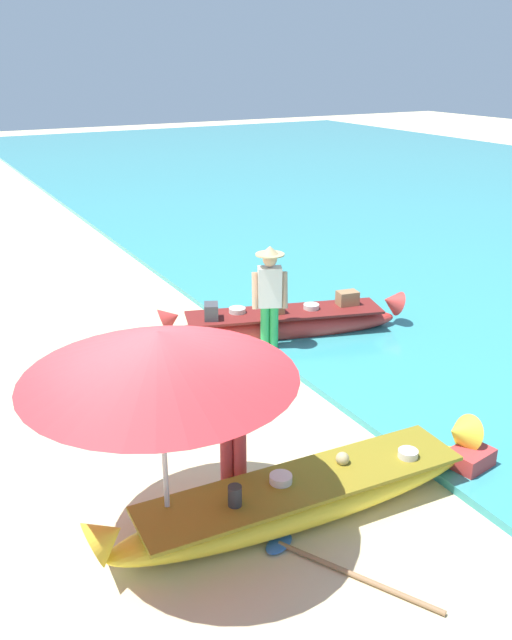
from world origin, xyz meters
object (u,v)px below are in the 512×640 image
object	(u,v)px
boat_red_midground	(284,323)
paddle	(329,564)
person_vendor_hatted	(270,293)
patio_umbrella_large	(159,355)
person_tourist_customer	(233,418)
cooler_box	(470,461)
boat_yellow_foreground	(304,496)

from	to	relation	value
boat_red_midground	paddle	distance (m)	5.45
person_vendor_hatted	patio_umbrella_large	world-z (taller)	patio_umbrella_large
person_tourist_customer	patio_umbrella_large	xyz separation A→B (m)	(-0.89, -0.37, 1.05)
patio_umbrella_large	cooler_box	world-z (taller)	patio_umbrella_large
patio_umbrella_large	paddle	distance (m)	2.50
boat_yellow_foreground	paddle	bearing A→B (deg)	-105.10
person_vendor_hatted	patio_umbrella_large	distance (m)	4.71
person_vendor_hatted	person_tourist_customer	size ratio (longest dim) A/B	1.06
person_vendor_hatted	person_tourist_customer	bearing A→B (deg)	-125.55
cooler_box	person_tourist_customer	bearing A→B (deg)	150.03
boat_yellow_foreground	boat_red_midground	bearing A→B (deg)	61.54
boat_red_midground	patio_umbrella_large	world-z (taller)	patio_umbrella_large
person_vendor_hatted	cooler_box	size ratio (longest dim) A/B	3.72
person_vendor_hatted	paddle	distance (m)	4.94
person_tourist_customer	cooler_box	bearing A→B (deg)	-19.73
boat_yellow_foreground	person_tourist_customer	size ratio (longest dim) A/B	2.67
paddle	person_vendor_hatted	bearing A→B (deg)	66.77
boat_yellow_foreground	boat_red_midground	size ratio (longest dim) A/B	1.08
boat_yellow_foreground	person_vendor_hatted	world-z (taller)	person_vendor_hatted
person_vendor_hatted	patio_umbrella_large	xyz separation A→B (m)	(-3.07, -3.42, 0.98)
boat_yellow_foreground	cooler_box	size ratio (longest dim) A/B	9.42
person_vendor_hatted	patio_umbrella_large	size ratio (longest dim) A/B	0.71
boat_yellow_foreground	paddle	xyz separation A→B (m)	(-0.20, -0.75, -0.21)
cooler_box	person_vendor_hatted	bearing A→B (deg)	84.69
boat_red_midground	person_tourist_customer	world-z (taller)	person_tourist_customer
boat_yellow_foreground	person_tourist_customer	distance (m)	1.07
boat_red_midground	paddle	xyz separation A→B (m)	(-2.44, -4.87, -0.25)
person_tourist_customer	person_vendor_hatted	bearing A→B (deg)	54.45
boat_yellow_foreground	person_vendor_hatted	xyz separation A→B (m)	(1.71, 3.70, 0.77)
person_tourist_customer	boat_yellow_foreground	bearing A→B (deg)	-54.04
boat_yellow_foreground	patio_umbrella_large	bearing A→B (deg)	168.47
boat_yellow_foreground	patio_umbrella_large	distance (m)	2.24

